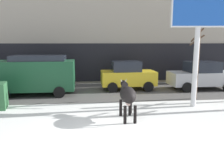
{
  "coord_description": "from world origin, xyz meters",
  "views": [
    {
      "loc": [
        -0.76,
        -6.84,
        3.03
      ],
      "look_at": [
        0.41,
        3.92,
        1.1
      ],
      "focal_mm": 36.96,
      "sensor_mm": 36.0,
      "label": 1
    }
  ],
  "objects_px": {
    "bare_tree_right_lot": "(198,47)",
    "billboard": "(199,14)",
    "cow_black": "(127,95)",
    "car_darkgreen_van": "(35,74)",
    "car_silver_sedan": "(201,76)",
    "pedestrian_by_cars": "(82,72)",
    "car_yellow_hatchback": "(128,76)",
    "pedestrian_near_billboard": "(18,73)"
  },
  "relations": [
    {
      "from": "car_silver_sedan",
      "to": "pedestrian_near_billboard",
      "type": "bearing_deg",
      "value": 165.98
    },
    {
      "from": "car_yellow_hatchback",
      "to": "car_darkgreen_van",
      "type": "bearing_deg",
      "value": -170.01
    },
    {
      "from": "bare_tree_right_lot",
      "to": "car_yellow_hatchback",
      "type": "bearing_deg",
      "value": 137.72
    },
    {
      "from": "car_darkgreen_van",
      "to": "pedestrian_by_cars",
      "type": "bearing_deg",
      "value": 53.91
    },
    {
      "from": "car_silver_sedan",
      "to": "pedestrian_by_cars",
      "type": "xyz_separation_m",
      "value": [
        -7.84,
        3.14,
        -0.03
      ]
    },
    {
      "from": "cow_black",
      "to": "pedestrian_near_billboard",
      "type": "xyz_separation_m",
      "value": [
        -6.65,
        8.61,
        -0.11
      ]
    },
    {
      "from": "car_darkgreen_van",
      "to": "pedestrian_near_billboard",
      "type": "height_order",
      "value": "car_darkgreen_van"
    },
    {
      "from": "billboard",
      "to": "bare_tree_right_lot",
      "type": "height_order",
      "value": "billboard"
    },
    {
      "from": "car_silver_sedan",
      "to": "bare_tree_right_lot",
      "type": "bearing_deg",
      "value": -122.48
    },
    {
      "from": "pedestrian_near_billboard",
      "to": "car_darkgreen_van",
      "type": "bearing_deg",
      "value": -61.21
    },
    {
      "from": "car_yellow_hatchback",
      "to": "pedestrian_by_cars",
      "type": "relative_size",
      "value": 2.03
    },
    {
      "from": "cow_black",
      "to": "pedestrian_by_cars",
      "type": "distance_m",
      "value": 8.82
    },
    {
      "from": "pedestrian_near_billboard",
      "to": "pedestrian_by_cars",
      "type": "height_order",
      "value": "same"
    },
    {
      "from": "cow_black",
      "to": "car_silver_sedan",
      "type": "distance_m",
      "value": 8.06
    },
    {
      "from": "car_darkgreen_van",
      "to": "car_silver_sedan",
      "type": "xyz_separation_m",
      "value": [
        10.53,
        0.55,
        -0.33
      ]
    },
    {
      "from": "car_yellow_hatchback",
      "to": "pedestrian_near_billboard",
      "type": "relative_size",
      "value": 2.03
    },
    {
      "from": "billboard",
      "to": "car_silver_sedan",
      "type": "relative_size",
      "value": 1.32
    },
    {
      "from": "cow_black",
      "to": "billboard",
      "type": "xyz_separation_m",
      "value": [
        3.52,
        1.53,
        3.32
      ]
    },
    {
      "from": "cow_black",
      "to": "car_darkgreen_van",
      "type": "xyz_separation_m",
      "value": [
        -4.62,
        4.92,
        0.25
      ]
    },
    {
      "from": "car_darkgreen_van",
      "to": "car_silver_sedan",
      "type": "relative_size",
      "value": 1.1
    },
    {
      "from": "bare_tree_right_lot",
      "to": "billboard",
      "type": "bearing_deg",
      "value": -118.83
    },
    {
      "from": "pedestrian_near_billboard",
      "to": "pedestrian_by_cars",
      "type": "distance_m",
      "value": 4.72
    },
    {
      "from": "car_darkgreen_van",
      "to": "pedestrian_near_billboard",
      "type": "xyz_separation_m",
      "value": [
        -2.03,
        3.69,
        -0.36
      ]
    },
    {
      "from": "cow_black",
      "to": "car_darkgreen_van",
      "type": "distance_m",
      "value": 6.76
    },
    {
      "from": "car_darkgreen_van",
      "to": "pedestrian_near_billboard",
      "type": "relative_size",
      "value": 2.67
    },
    {
      "from": "billboard",
      "to": "pedestrian_near_billboard",
      "type": "height_order",
      "value": "billboard"
    },
    {
      "from": "pedestrian_near_billboard",
      "to": "billboard",
      "type": "bearing_deg",
      "value": -34.83
    },
    {
      "from": "car_darkgreen_van",
      "to": "bare_tree_right_lot",
      "type": "xyz_separation_m",
      "value": [
        8.93,
        -1.96,
        1.56
      ]
    },
    {
      "from": "car_yellow_hatchback",
      "to": "pedestrian_near_billboard",
      "type": "distance_m",
      "value": 8.16
    },
    {
      "from": "cow_black",
      "to": "car_silver_sedan",
      "type": "height_order",
      "value": "car_silver_sedan"
    },
    {
      "from": "car_silver_sedan",
      "to": "bare_tree_right_lot",
      "type": "distance_m",
      "value": 3.53
    },
    {
      "from": "car_darkgreen_van",
      "to": "pedestrian_near_billboard",
      "type": "bearing_deg",
      "value": 118.79
    },
    {
      "from": "car_darkgreen_van",
      "to": "pedestrian_by_cars",
      "type": "height_order",
      "value": "car_darkgreen_van"
    },
    {
      "from": "car_silver_sedan",
      "to": "pedestrian_by_cars",
      "type": "distance_m",
      "value": 8.45
    },
    {
      "from": "cow_black",
      "to": "bare_tree_right_lot",
      "type": "bearing_deg",
      "value": 34.49
    },
    {
      "from": "cow_black",
      "to": "bare_tree_right_lot",
      "type": "xyz_separation_m",
      "value": [
        4.31,
        2.96,
        1.81
      ]
    },
    {
      "from": "cow_black",
      "to": "pedestrian_by_cars",
      "type": "xyz_separation_m",
      "value": [
        -1.93,
        8.61,
        -0.11
      ]
    },
    {
      "from": "billboard",
      "to": "car_silver_sedan",
      "type": "xyz_separation_m",
      "value": [
        2.39,
        3.94,
        -3.41
      ]
    },
    {
      "from": "car_yellow_hatchback",
      "to": "car_silver_sedan",
      "type": "xyz_separation_m",
      "value": [
        4.85,
        -0.45,
        -0.02
      ]
    },
    {
      "from": "billboard",
      "to": "car_darkgreen_van",
      "type": "bearing_deg",
      "value": 157.4
    },
    {
      "from": "cow_black",
      "to": "car_darkgreen_van",
      "type": "height_order",
      "value": "car_darkgreen_van"
    },
    {
      "from": "cow_black",
      "to": "pedestrian_by_cars",
      "type": "bearing_deg",
      "value": 102.66
    }
  ]
}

